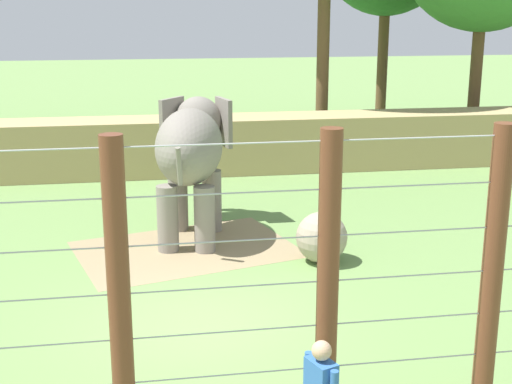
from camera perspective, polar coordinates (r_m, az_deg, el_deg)
name	(u,v)px	position (r m, az deg, el deg)	size (l,w,h in m)	color
ground_plane	(201,323)	(12.11, -4.47, -10.48)	(120.00, 120.00, 0.00)	#6B8E4C
dirt_patch	(186,249)	(15.58, -5.63, -4.60)	(4.55, 3.15, 0.01)	#937F5B
embankment_wall	(169,146)	(22.48, -7.03, 3.69)	(36.00, 1.80, 1.73)	tan
elephant	(191,150)	(15.97, -5.22, 3.38)	(2.08, 4.05, 3.04)	gray
enrichment_ball	(322,237)	(14.68, 5.29, -3.65)	(1.06, 1.06, 1.06)	gray
cable_fence	(223,285)	(8.64, -2.71, -7.47)	(8.07, 0.28, 3.77)	brown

